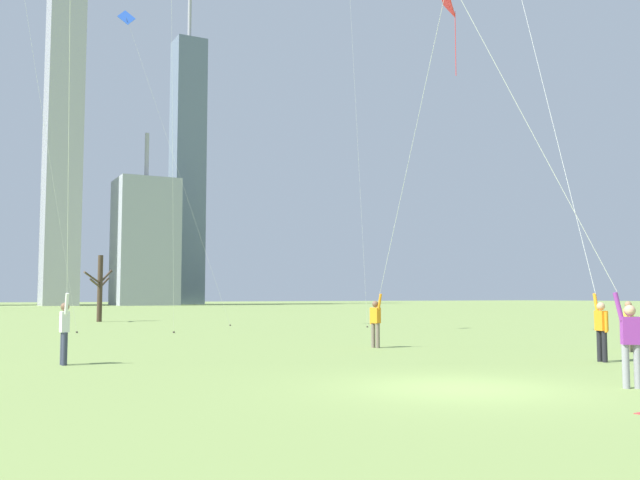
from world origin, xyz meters
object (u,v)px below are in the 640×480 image
object	(u,v)px
kite_flyer_foreground_right_white	(585,260)
kite_flyer_midfield_center_teal	(542,168)
kite_flyer_midfield_right_red	(389,257)
bystander_strolling_midfield	(629,324)
distant_kite_drifting_right_blue	(137,49)
bare_tree_center	(100,287)
kite_flyer_far_back_pink	(66,213)

from	to	relation	value
kite_flyer_foreground_right_white	kite_flyer_midfield_center_teal	xyz separation A→B (m)	(-5.55, -3.94, 1.56)
kite_flyer_midfield_right_red	bystander_strolling_midfield	size ratio (longest dim) A/B	7.02
kite_flyer_foreground_right_white	distant_kite_drifting_right_blue	distance (m)	29.28
kite_flyer_midfield_right_red	bare_tree_center	distance (m)	30.83
distant_kite_drifting_right_blue	bare_tree_center	bearing A→B (deg)	88.97
bare_tree_center	bystander_strolling_midfield	bearing A→B (deg)	-73.42
bystander_strolling_midfield	distant_kite_drifting_right_blue	size ratio (longest dim) A/B	0.09
kite_flyer_midfield_center_teal	bare_tree_center	xyz separation A→B (m)	(-1.43, 40.10, -1.93)
kite_flyer_midfield_center_teal	kite_flyer_far_back_pink	world-z (taller)	kite_flyer_far_back_pink
bystander_strolling_midfield	kite_flyer_midfield_center_teal	bearing A→B (deg)	-149.44
kite_flyer_foreground_right_white	bare_tree_center	bearing A→B (deg)	100.93
kite_flyer_midfield_center_teal	distant_kite_drifting_right_blue	distance (m)	31.38
distant_kite_drifting_right_blue	kite_flyer_foreground_right_white	bearing A→B (deg)	-74.11
bystander_strolling_midfield	kite_flyer_far_back_pink	bearing A→B (deg)	171.17
kite_flyer_midfield_right_red	distant_kite_drifting_right_blue	bearing A→B (deg)	102.09
kite_flyer_midfield_right_red	kite_flyer_foreground_right_white	size ratio (longest dim) A/B	0.74
bare_tree_center	kite_flyer_midfield_right_red	bearing A→B (deg)	-82.53
kite_flyer_foreground_right_white	distant_kite_drifting_right_blue	world-z (taller)	distant_kite_drifting_right_blue
kite_flyer_midfield_center_teal	kite_flyer_far_back_pink	xyz separation A→B (m)	(-7.98, 7.91, -0.52)
kite_flyer_midfield_center_teal	bare_tree_center	bearing A→B (deg)	92.04
kite_flyer_midfield_center_teal	kite_flyer_far_back_pink	size ratio (longest dim) A/B	0.82
kite_flyer_foreground_right_white	bystander_strolling_midfield	size ratio (longest dim) A/B	9.50
kite_flyer_far_back_pink	bystander_strolling_midfield	xyz separation A→B (m)	(16.92, -2.63, -2.94)
kite_flyer_foreground_right_white	bystander_strolling_midfield	bearing A→B (deg)	21.52
kite_flyer_midfield_center_teal	bare_tree_center	size ratio (longest dim) A/B	3.28
kite_flyer_far_back_pink	bare_tree_center	size ratio (longest dim) A/B	4.02
bare_tree_center	kite_flyer_far_back_pink	bearing A→B (deg)	-101.50
kite_flyer_far_back_pink	bystander_strolling_midfield	size ratio (longest dim) A/B	11.46
kite_flyer_far_back_pink	kite_flyer_midfield_right_red	bearing A→B (deg)	8.82
kite_flyer_foreground_right_white	kite_flyer_far_back_pink	distance (m)	14.14
kite_flyer_midfield_right_red	kite_flyer_far_back_pink	bearing A→B (deg)	-171.18
kite_flyer_foreground_right_white	kite_flyer_far_back_pink	world-z (taller)	kite_flyer_far_back_pink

